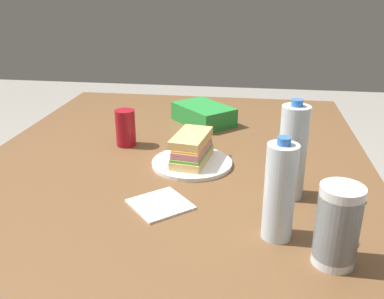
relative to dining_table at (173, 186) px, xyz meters
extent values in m
cube|color=brown|center=(0.00, 0.00, 0.05)|extent=(1.59, 1.20, 0.04)
cylinder|color=brown|center=(0.72, -0.52, -0.31)|extent=(0.07, 0.07, 0.69)
cylinder|color=brown|center=(0.72, 0.52, -0.31)|extent=(0.07, 0.07, 0.69)
cylinder|color=white|center=(0.00, -0.06, 0.08)|extent=(0.24, 0.24, 0.01)
cube|color=#DBB26B|center=(0.00, -0.06, 0.10)|extent=(0.18, 0.11, 0.02)
cube|color=#599E3F|center=(0.00, -0.06, 0.11)|extent=(0.17, 0.11, 0.01)
cube|color=#C6727A|center=(0.00, -0.06, 0.13)|extent=(0.17, 0.11, 0.02)
cube|color=yellow|center=(0.00, -0.06, 0.14)|extent=(0.16, 0.10, 0.01)
cube|color=#DBB26B|center=(0.01, -0.05, 0.16)|extent=(0.18, 0.11, 0.02)
cylinder|color=maroon|center=(0.13, 0.18, 0.14)|extent=(0.07, 0.07, 0.12)
cube|color=#268C38|center=(0.40, -0.05, 0.11)|extent=(0.27, 0.27, 0.07)
cylinder|color=silver|center=(-0.16, -0.33, 0.19)|extent=(0.07, 0.07, 0.24)
cylinder|color=blue|center=(-0.16, -0.33, 0.32)|extent=(0.03, 0.03, 0.02)
cylinder|color=silver|center=(-0.43, -0.40, 0.12)|extent=(0.08, 0.08, 0.09)
cylinder|color=silver|center=(-0.43, -0.40, 0.14)|extent=(0.08, 0.08, 0.09)
cylinder|color=silver|center=(-0.43, -0.40, 0.16)|extent=(0.08, 0.08, 0.09)
cylinder|color=silver|center=(-0.43, -0.40, 0.18)|extent=(0.08, 0.08, 0.09)
cylinder|color=silver|center=(-0.43, -0.40, 0.19)|extent=(0.08, 0.08, 0.09)
cylinder|color=silver|center=(-0.35, -0.29, 0.18)|extent=(0.07, 0.07, 0.21)
cylinder|color=blue|center=(-0.35, -0.29, 0.30)|extent=(0.03, 0.03, 0.02)
cube|color=white|center=(-0.25, -0.02, 0.08)|extent=(0.18, 0.18, 0.01)
camera|label=1|loc=(-1.15, -0.23, 0.60)|focal=39.58mm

